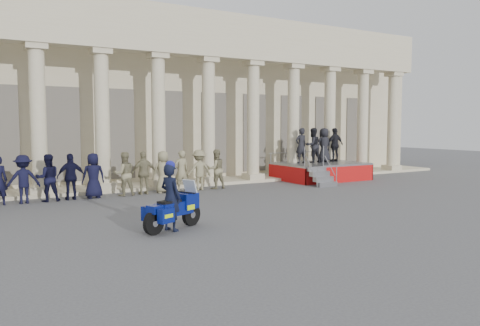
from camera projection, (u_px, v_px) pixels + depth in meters
The scene contains 6 objects.
ground at pixel (210, 221), 14.52m from camera, with size 90.00×90.00×0.00m, color #48484B.
building at pixel (96, 98), 26.88m from camera, with size 40.00×12.50×9.00m.
officer_rank at pixel (4, 180), 17.44m from camera, with size 18.58×0.70×1.86m.
reviewing_stand at pixel (321, 153), 25.61m from camera, with size 4.62×4.34×2.84m.
motorcycle at pixel (174, 209), 13.26m from camera, with size 2.04×1.28×1.38m.
rider at pixel (171, 196), 13.14m from camera, with size 0.69×0.82×1.99m.
Camera 1 is at (-6.39, -12.86, 2.97)m, focal length 35.00 mm.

